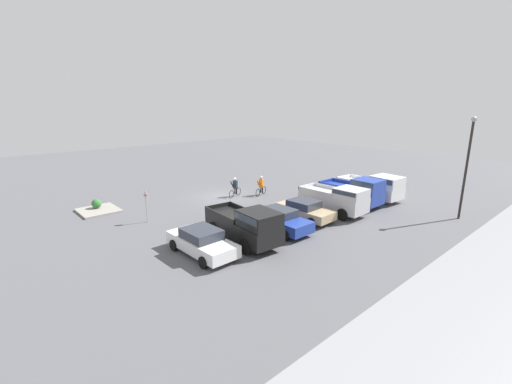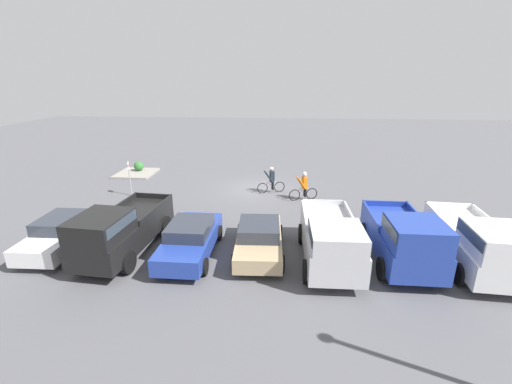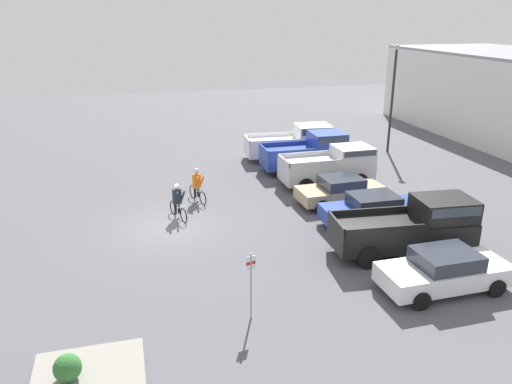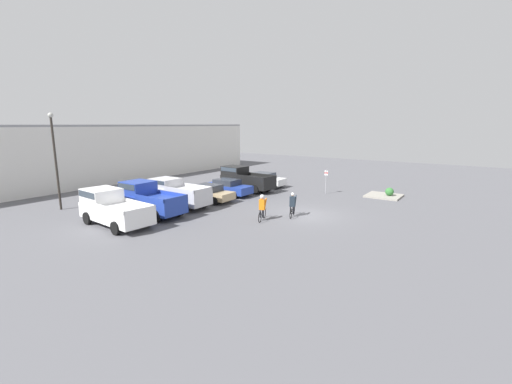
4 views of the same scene
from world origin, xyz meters
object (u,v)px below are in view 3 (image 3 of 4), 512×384
object	(u,v)px
cyclist_1	(197,184)
lamppost	(393,91)
pickup_truck_1	(310,152)
sedan_2	(444,271)
pickup_truck_0	(296,142)
shrub	(67,368)
sedan_1	(373,210)
pickup_truck_3	(414,225)
cyclist_0	(178,201)
fire_lane_sign	(251,280)
sedan_0	(341,190)
pickup_truck_2	(332,166)

from	to	relation	value
cyclist_1	lamppost	distance (m)	15.57
pickup_truck_1	sedan_2	world-z (taller)	pickup_truck_1
pickup_truck_0	shrub	size ratio (longest dim) A/B	7.86
sedan_1	pickup_truck_3	size ratio (longest dim) A/B	0.82
pickup_truck_0	pickup_truck_1	bearing A→B (deg)	-1.13
pickup_truck_3	sedan_2	world-z (taller)	pickup_truck_3
pickup_truck_3	lamppost	bearing A→B (deg)	154.67
sedan_1	cyclist_0	distance (m)	8.80
pickup_truck_3	fire_lane_sign	bearing A→B (deg)	-69.10
sedan_0	cyclist_0	distance (m)	7.98
cyclist_1	sedan_2	bearing A→B (deg)	32.91
sedan_1	pickup_truck_3	bearing A→B (deg)	5.05
sedan_0	pickup_truck_3	distance (m)	5.68
fire_lane_sign	shrub	distance (m)	5.53
shrub	sedan_0	bearing A→B (deg)	130.22
pickup_truck_1	sedan_2	xyz separation A→B (m)	(14.00, -0.42, -0.47)
cyclist_1	pickup_truck_3	bearing A→B (deg)	43.09
cyclist_1	pickup_truck_0	bearing A→B (deg)	130.11
sedan_2	cyclist_0	world-z (taller)	cyclist_0
sedan_1	sedan_2	size ratio (longest dim) A/B	1.02
sedan_2	cyclist_1	world-z (taller)	cyclist_1
pickup_truck_0	lamppost	distance (m)	7.26
sedan_2	lamppost	xyz separation A→B (m)	(-16.73, 7.08, 3.41)
pickup_truck_1	sedan_1	bearing A→B (deg)	-1.32
pickup_truck_0	lamppost	bearing A→B (deg)	89.69
cyclist_0	fire_lane_sign	bearing A→B (deg)	8.40
pickup_truck_0	cyclist_1	distance (m)	9.58
pickup_truck_2	pickup_truck_0	bearing A→B (deg)	-178.39
sedan_2	shrub	distance (m)	12.09
pickup_truck_2	sedan_0	xyz separation A→B (m)	(2.80, -0.70, -0.41)
pickup_truck_3	sedan_2	xyz separation A→B (m)	(2.76, -0.47, -0.44)
sedan_0	pickup_truck_3	size ratio (longest dim) A/B	0.78
pickup_truck_2	shrub	distance (m)	18.02
pickup_truck_0	lamppost	world-z (taller)	lamppost
cyclist_0	pickup_truck_2	bearing A→B (deg)	106.57
sedan_2	lamppost	bearing A→B (deg)	157.05
cyclist_0	shrub	xyz separation A→B (m)	(10.29, -3.93, -0.32)
pickup_truck_0	pickup_truck_3	bearing A→B (deg)	0.01
lamppost	pickup_truck_1	bearing A→B (deg)	-67.72
sedan_1	fire_lane_sign	distance (m)	8.99
sedan_1	cyclist_0	world-z (taller)	cyclist_0
pickup_truck_1	cyclist_0	xyz separation A→B (m)	(5.37, -8.46, -0.35)
sedan_0	sedan_2	size ratio (longest dim) A/B	0.97
sedan_1	cyclist_1	bearing A→B (deg)	-125.20
pickup_truck_2	sedan_0	size ratio (longest dim) A/B	1.15
pickup_truck_2	sedan_1	bearing A→B (deg)	-4.13
pickup_truck_1	shrub	distance (m)	19.98
cyclist_1	fire_lane_sign	bearing A→B (deg)	0.45
pickup_truck_0	sedan_0	distance (m)	8.39
sedan_0	lamppost	bearing A→B (deg)	139.32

